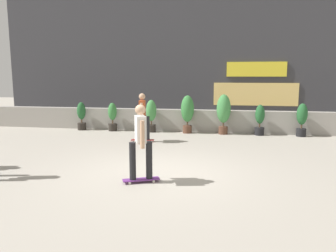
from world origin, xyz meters
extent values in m
plane|color=#A8A093|center=(0.00, 0.00, 0.00)|extent=(48.00, 48.00, 0.00)
cube|color=gray|center=(0.00, 6.00, 0.45)|extent=(18.00, 0.40, 0.90)
cube|color=#38383D|center=(0.00, 10.00, 3.25)|extent=(20.00, 2.00, 6.50)
cube|color=yellow|center=(3.01, 8.96, 2.60)|extent=(2.80, 0.08, 0.70)
cube|color=#F2CC72|center=(3.01, 8.97, 1.40)|extent=(4.00, 0.06, 1.10)
cylinder|color=#2D2823|center=(-4.44, 5.55, 0.15)|extent=(0.36, 0.36, 0.30)
cylinder|color=brown|center=(-4.44, 5.55, 0.38)|extent=(0.06, 0.06, 0.15)
ellipsoid|color=#235B2D|center=(-4.44, 5.55, 0.82)|extent=(0.36, 0.36, 0.73)
cylinder|color=#2D2823|center=(-3.06, 5.55, 0.15)|extent=(0.36, 0.36, 0.30)
cylinder|color=brown|center=(-3.06, 5.55, 0.38)|extent=(0.06, 0.06, 0.15)
ellipsoid|color=#387F3D|center=(-3.06, 5.55, 0.81)|extent=(0.36, 0.36, 0.73)
cylinder|color=#2D2823|center=(-1.40, 5.55, 0.15)|extent=(0.36, 0.36, 0.30)
cylinder|color=brown|center=(-1.40, 5.55, 0.38)|extent=(0.06, 0.06, 0.15)
ellipsoid|color=#428C47|center=(-1.40, 5.55, 0.88)|extent=(0.42, 0.42, 0.87)
cylinder|color=brown|center=(0.09, 5.55, 0.15)|extent=(0.36, 0.36, 0.30)
cylinder|color=brown|center=(0.09, 5.55, 0.38)|extent=(0.06, 0.06, 0.15)
ellipsoid|color=#387F3D|center=(0.09, 5.55, 0.98)|extent=(0.52, 0.52, 1.07)
cylinder|color=brown|center=(1.52, 5.55, 0.15)|extent=(0.36, 0.36, 0.30)
cylinder|color=brown|center=(1.52, 5.55, 0.38)|extent=(0.06, 0.06, 0.15)
ellipsoid|color=#428C47|center=(1.52, 5.55, 1.01)|extent=(0.55, 0.55, 1.12)
cylinder|color=black|center=(2.91, 5.55, 0.15)|extent=(0.36, 0.36, 0.30)
cylinder|color=brown|center=(2.91, 5.55, 0.38)|extent=(0.06, 0.06, 0.15)
ellipsoid|color=#235B2D|center=(2.91, 5.55, 0.82)|extent=(0.36, 0.36, 0.74)
cylinder|color=black|center=(4.46, 5.55, 0.15)|extent=(0.36, 0.36, 0.30)
cylinder|color=brown|center=(4.46, 5.55, 0.38)|extent=(0.06, 0.06, 0.15)
ellipsoid|color=#235B2D|center=(4.46, 5.55, 0.85)|extent=(0.40, 0.40, 0.81)
cube|color=maroon|center=(-1.25, 3.51, 0.07)|extent=(0.82, 0.30, 0.02)
cylinder|color=silver|center=(-1.50, 3.40, 0.03)|extent=(0.06, 0.04, 0.06)
cylinder|color=silver|center=(-1.52, 3.56, 0.03)|extent=(0.06, 0.04, 0.06)
cylinder|color=silver|center=(-0.98, 3.47, 0.03)|extent=(0.06, 0.04, 0.06)
cylinder|color=silver|center=(-1.01, 3.63, 0.03)|extent=(0.06, 0.04, 0.06)
cylinder|color=black|center=(-1.43, 3.49, 0.49)|extent=(0.14, 0.14, 0.82)
cylinder|color=black|center=(-1.07, 3.54, 0.49)|extent=(0.14, 0.14, 0.82)
cube|color=#B24C26|center=(-1.25, 3.51, 1.18)|extent=(0.25, 0.38, 0.56)
sphere|color=tan|center=(-1.25, 3.51, 1.59)|extent=(0.22, 0.22, 0.22)
cylinder|color=tan|center=(-1.22, 3.28, 1.10)|extent=(0.09, 0.09, 0.58)
cylinder|color=tan|center=(-1.28, 3.75, 1.10)|extent=(0.09, 0.09, 0.58)
cube|color=#72338C|center=(-0.20, -0.77, 0.07)|extent=(0.81, 0.51, 0.02)
cylinder|color=silver|center=(-0.41, -0.94, 0.03)|extent=(0.06, 0.05, 0.06)
cylinder|color=silver|center=(-0.47, -0.80, 0.03)|extent=(0.06, 0.05, 0.06)
cylinder|color=silver|center=(0.07, -0.73, 0.03)|extent=(0.06, 0.05, 0.06)
cylinder|color=silver|center=(0.00, -0.59, 0.03)|extent=(0.06, 0.05, 0.06)
cylinder|color=black|center=(-0.37, -0.84, 0.49)|extent=(0.14, 0.14, 0.82)
cylinder|color=black|center=(-0.04, -0.69, 0.49)|extent=(0.14, 0.14, 0.82)
cube|color=white|center=(-0.20, -0.77, 1.18)|extent=(0.33, 0.41, 0.56)
sphere|color=tan|center=(-0.20, -0.77, 1.59)|extent=(0.22, 0.22, 0.22)
cylinder|color=tan|center=(-0.11, -0.98, 1.10)|extent=(0.09, 0.09, 0.58)
cylinder|color=tan|center=(-0.30, -0.55, 1.10)|extent=(0.09, 0.09, 0.58)
camera|label=1|loc=(1.54, -7.39, 2.30)|focal=34.88mm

